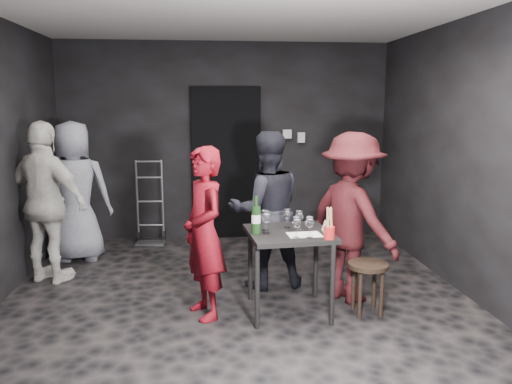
{
  "coord_description": "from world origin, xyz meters",
  "views": [
    {
      "loc": [
        -0.29,
        -4.45,
        1.87
      ],
      "look_at": [
        0.19,
        0.25,
        1.03
      ],
      "focal_mm": 35.0,
      "sensor_mm": 36.0,
      "label": 1
    }
  ],
  "objects": [
    {
      "name": "wall_right",
      "position": [
        2.25,
        0.0,
        1.35
      ],
      "size": [
        0.04,
        5.0,
        2.7
      ],
      "primitive_type": "cube",
      "color": "black",
      "rests_on": "ground"
    },
    {
      "name": "wine_glass_d",
      "position": [
        0.47,
        -0.43,
        0.85
      ],
      "size": [
        0.09,
        0.09,
        0.2
      ],
      "primitive_type": null,
      "rotation": [
        0.0,
        0.0,
        0.17
      ],
      "color": "white",
      "rests_on": "tasting_table"
    },
    {
      "name": "stool",
      "position": [
        1.14,
        -0.32,
        0.38
      ],
      "size": [
        0.36,
        0.36,
        0.47
      ],
      "rotation": [
        0.0,
        0.0,
        0.09
      ],
      "color": "#321F15",
      "rests_on": "floor"
    },
    {
      "name": "bystander_cream",
      "position": [
        -1.94,
        0.83,
        0.96
      ],
      "size": [
        1.25,
        0.99,
        1.93
      ],
      "primitive_type": "imported",
      "rotation": [
        0.0,
        0.0,
        2.68
      ],
      "color": "white",
      "rests_on": "floor"
    },
    {
      "name": "wine_glass_b",
      "position": [
        0.23,
        -0.16,
        0.85
      ],
      "size": [
        0.08,
        0.08,
        0.21
      ],
      "primitive_type": null,
      "rotation": [
        0.0,
        0.0,
        -0.01
      ],
      "color": "white",
      "rests_on": "tasting_table"
    },
    {
      "name": "wallbox_upper",
      "position": [
        0.85,
        2.45,
        1.45
      ],
      "size": [
        0.12,
        0.06,
        0.12
      ],
      "primitive_type": "cube",
      "color": "#B7B7B2",
      "rests_on": "wall_back"
    },
    {
      "name": "wine_glass_c",
      "position": [
        0.44,
        -0.08,
        0.85
      ],
      "size": [
        0.08,
        0.08,
        0.19
      ],
      "primitive_type": null,
      "rotation": [
        0.0,
        0.0,
        0.1
      ],
      "color": "white",
      "rests_on": "tasting_table"
    },
    {
      "name": "wallbox_lower",
      "position": [
        1.05,
        2.45,
        1.4
      ],
      "size": [
        0.1,
        0.06,
        0.14
      ],
      "primitive_type": "cube",
      "color": "#B7B7B2",
      "rests_on": "wall_back"
    },
    {
      "name": "wine_glass_f",
      "position": [
        0.54,
        -0.18,
        0.85
      ],
      "size": [
        0.09,
        0.09,
        0.2
      ],
      "primitive_type": null,
      "rotation": [
        0.0,
        0.0,
        0.26
      ],
      "color": "white",
      "rests_on": "tasting_table"
    },
    {
      "name": "tasting_table",
      "position": [
        0.44,
        -0.21,
        0.65
      ],
      "size": [
        0.72,
        0.72,
        0.75
      ],
      "rotation": [
        0.0,
        0.0,
        0.09
      ],
      "color": "black",
      "rests_on": "floor"
    },
    {
      "name": "hand_truck",
      "position": [
        -1.04,
        2.24,
        0.21
      ],
      "size": [
        0.38,
        0.33,
        1.13
      ],
      "rotation": [
        0.0,
        0.0,
        -0.07
      ],
      "color": "#B2B2B7",
      "rests_on": "floor"
    },
    {
      "name": "wine_glass_e",
      "position": [
        0.58,
        -0.43,
        0.85
      ],
      "size": [
        0.08,
        0.08,
        0.2
      ],
      "primitive_type": null,
      "rotation": [
        0.0,
        0.0,
        0.1
      ],
      "color": "white",
      "rests_on": "tasting_table"
    },
    {
      "name": "wall_back",
      "position": [
        0.0,
        2.5,
        1.35
      ],
      "size": [
        4.5,
        0.04,
        2.7
      ],
      "primitive_type": "cube",
      "color": "black",
      "rests_on": "ground"
    },
    {
      "name": "floor",
      "position": [
        0.0,
        0.0,
        0.0
      ],
      "size": [
        4.5,
        5.0,
        0.02
      ],
      "primitive_type": "cube",
      "color": "black",
      "rests_on": "ground"
    },
    {
      "name": "wine_glass_a",
      "position": [
        0.23,
        -0.26,
        0.86
      ],
      "size": [
        0.1,
        0.1,
        0.22
      ],
      "primitive_type": null,
      "rotation": [
        0.0,
        0.0,
        -0.29
      ],
      "color": "white",
      "rests_on": "tasting_table"
    },
    {
      "name": "reserved_card",
      "position": [
        0.75,
        -0.25,
        0.8
      ],
      "size": [
        0.08,
        0.12,
        0.09
      ],
      "primitive_type": null,
      "rotation": [
        0.0,
        0.0,
        -0.04
      ],
      "color": "white",
      "rests_on": "tasting_table"
    },
    {
      "name": "server_red",
      "position": [
        -0.31,
        -0.22,
        0.76
      ],
      "size": [
        0.55,
        0.65,
        1.53
      ],
      "primitive_type": "imported",
      "rotation": [
        0.0,
        0.0,
        -1.19
      ],
      "color": "maroon",
      "rests_on": "floor"
    },
    {
      "name": "wine_bottle",
      "position": [
        0.14,
        -0.24,
        0.88
      ],
      "size": [
        0.08,
        0.08,
        0.33
      ],
      "rotation": [
        0.0,
        0.0,
        -0.43
      ],
      "color": "#163214",
      "rests_on": "tasting_table"
    },
    {
      "name": "wall_front",
      "position": [
        0.0,
        -2.5,
        1.35
      ],
      "size": [
        4.5,
        0.04,
        2.7
      ],
      "primitive_type": "cube",
      "color": "black",
      "rests_on": "ground"
    },
    {
      "name": "breadstick_cup",
      "position": [
        0.73,
        -0.48,
        0.88
      ],
      "size": [
        0.09,
        0.09,
        0.29
      ],
      "rotation": [
        0.0,
        0.0,
        -0.17
      ],
      "color": "red",
      "rests_on": "tasting_table"
    },
    {
      "name": "doorway",
      "position": [
        0.0,
        2.44,
        1.05
      ],
      "size": [
        0.95,
        0.1,
        2.1
      ],
      "primitive_type": "cube",
      "color": "black",
      "rests_on": "ground"
    },
    {
      "name": "ceiling",
      "position": [
        0.0,
        0.0,
        2.7
      ],
      "size": [
        4.5,
        5.0,
        0.02
      ],
      "primitive_type": "cube",
      "color": "silver",
      "rests_on": "ground"
    },
    {
      "name": "woman_black",
      "position": [
        0.32,
        0.47,
        0.85
      ],
      "size": [
        0.88,
        0.54,
        1.71
      ],
      "primitive_type": "imported",
      "rotation": [
        0.0,
        0.0,
        3.25
      ],
      "color": "black",
      "rests_on": "floor"
    },
    {
      "name": "tasting_mat",
      "position": [
        0.55,
        -0.34,
        0.75
      ],
      "size": [
        0.3,
        0.21,
        0.0
      ],
      "primitive_type": "cube",
      "rotation": [
        0.0,
        0.0,
        0.06
      ],
      "color": "white",
      "rests_on": "tasting_table"
    },
    {
      "name": "man_maroon",
      "position": [
        1.08,
        0.03,
        0.86
      ],
      "size": [
        1.01,
        1.23,
        1.73
      ],
      "primitive_type": "imported",
      "rotation": [
        0.0,
        0.0,
        2.09
      ],
      "color": "#3A0F13",
      "rests_on": "floor"
    },
    {
      "name": "bystander_grey",
      "position": [
        -1.83,
        1.56,
        0.94
      ],
      "size": [
        0.91,
        0.5,
        1.87
      ],
      "primitive_type": "imported",
      "rotation": [
        0.0,
        0.0,
        3.14
      ],
      "color": "gray",
      "rests_on": "floor"
    }
  ]
}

